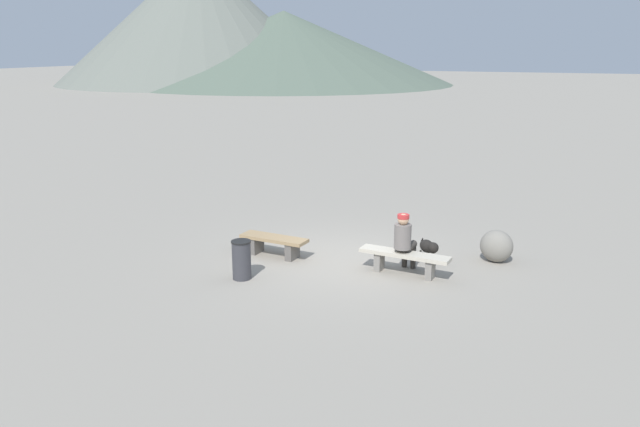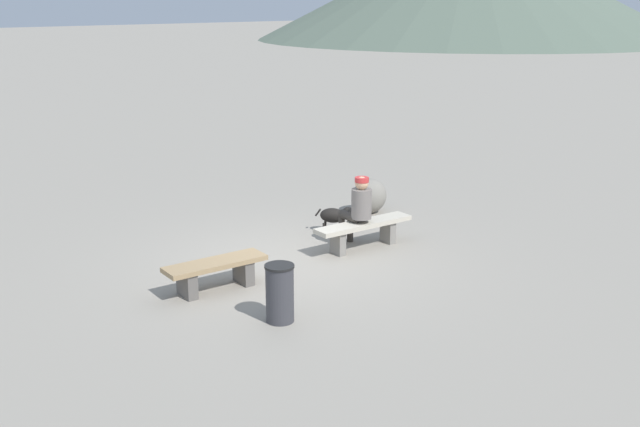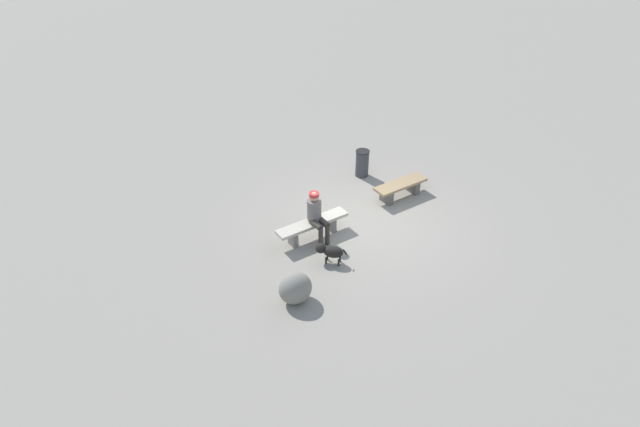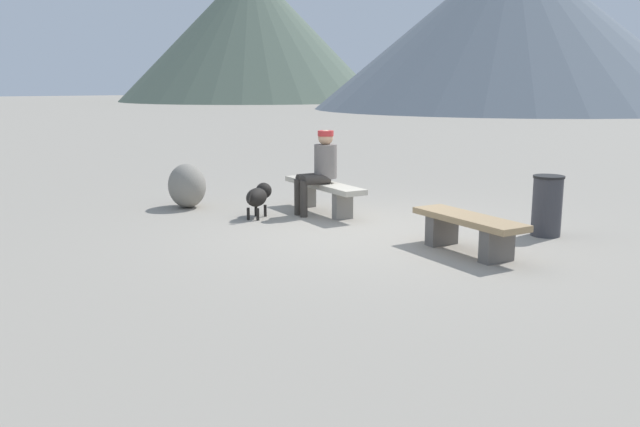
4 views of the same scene
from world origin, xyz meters
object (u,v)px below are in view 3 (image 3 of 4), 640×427
(dog, at_px, (330,251))
(boulder, at_px, (295,288))
(trash_bin, at_px, (362,163))
(bench_left, at_px, (400,187))
(bench_right, at_px, (312,226))
(seated_person, at_px, (316,213))

(dog, height_order, boulder, boulder)
(boulder, bearing_deg, trash_bin, -147.32)
(trash_bin, bearing_deg, boulder, 32.68)
(bench_left, bearing_deg, bench_right, 4.37)
(bench_left, height_order, seated_person, seated_person)
(trash_bin, bearing_deg, seated_person, 27.80)
(bench_left, relative_size, boulder, 2.23)
(seated_person, height_order, trash_bin, seated_person)
(bench_left, height_order, dog, dog)
(trash_bin, distance_m, boulder, 5.43)
(bench_left, relative_size, seated_person, 1.24)
(bench_left, relative_size, dog, 2.54)
(seated_person, bearing_deg, dog, 75.80)
(bench_left, distance_m, bench_right, 2.95)
(dog, bearing_deg, trash_bin, -90.87)
(bench_left, bearing_deg, seated_person, 6.21)
(bench_right, distance_m, trash_bin, 3.27)
(seated_person, distance_m, trash_bin, 3.29)
(trash_bin, bearing_deg, bench_right, 25.96)
(bench_left, distance_m, trash_bin, 1.50)
(dog, distance_m, boulder, 1.45)
(bench_right, bearing_deg, seated_person, 121.44)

